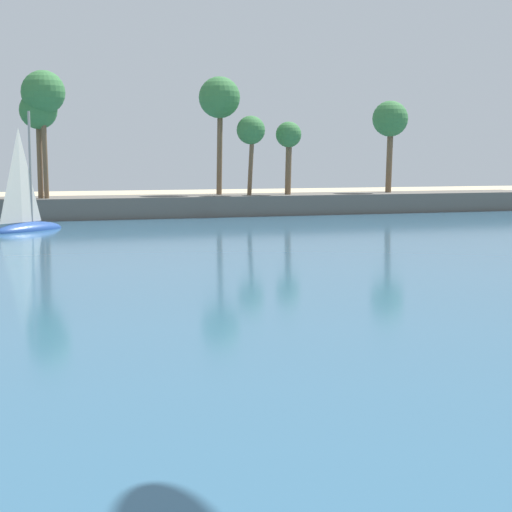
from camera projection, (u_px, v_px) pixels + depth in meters
The scene contains 3 objects.
sea at pixel (27, 232), 58.10m from camera, with size 220.00×103.21×0.06m, color #33607F.
palm_headland at pixel (7, 179), 68.30m from camera, with size 94.99×6.24×13.11m.
sailboat_near_shore at pixel (27, 219), 58.53m from camera, with size 5.75×5.37×8.79m.
Camera 1 is at (-3.23, 0.79, 5.15)m, focal length 59.69 mm.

